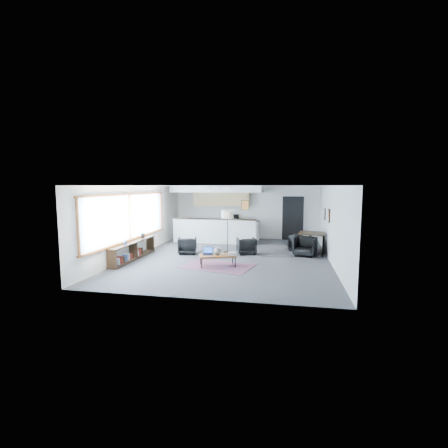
% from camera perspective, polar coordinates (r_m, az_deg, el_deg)
% --- Properties ---
extents(room, '(7.02, 9.02, 2.62)m').
position_cam_1_polar(room, '(11.71, 1.05, 0.38)').
color(room, '#464649').
rests_on(room, ground).
extents(window, '(0.10, 5.95, 1.66)m').
position_cam_1_polar(window, '(11.95, -16.31, 0.98)').
color(window, '#8CBFFF').
rests_on(window, room).
extents(console, '(0.35, 3.00, 0.80)m').
position_cam_1_polar(console, '(11.91, -15.76, -4.51)').
color(console, black).
rests_on(console, floor).
extents(kitchenette, '(4.20, 1.96, 2.60)m').
position_cam_1_polar(kitchenette, '(15.56, -0.93, 2.22)').
color(kitchenette, white).
rests_on(kitchenette, floor).
extents(doorway, '(1.10, 0.12, 2.15)m').
position_cam_1_polar(doorway, '(15.96, 12.00, 1.10)').
color(doorway, black).
rests_on(doorway, room).
extents(track_light, '(1.60, 0.07, 0.15)m').
position_cam_1_polar(track_light, '(13.91, 0.24, 6.44)').
color(track_light, silver).
rests_on(track_light, room).
extents(wall_art_lower, '(0.03, 0.38, 0.48)m').
position_cam_1_polar(wall_art_lower, '(12.00, 17.95, 1.40)').
color(wall_art_lower, black).
rests_on(wall_art_lower, room).
extents(wall_art_upper, '(0.03, 0.34, 0.44)m').
position_cam_1_polar(wall_art_upper, '(13.29, 17.28, 1.69)').
color(wall_art_upper, black).
rests_on(wall_art_upper, room).
extents(kilim_rug, '(2.48, 1.96, 0.01)m').
position_cam_1_polar(kilim_rug, '(10.60, -1.12, -7.40)').
color(kilim_rug, '#673A50').
rests_on(kilim_rug, floor).
extents(coffee_table, '(1.30, 0.97, 0.38)m').
position_cam_1_polar(coffee_table, '(10.53, -1.12, -5.58)').
color(coffee_table, brown).
rests_on(coffee_table, floor).
extents(laptop, '(0.35, 0.30, 0.23)m').
position_cam_1_polar(laptop, '(10.63, -2.85, -4.95)').
color(laptop, black).
rests_on(laptop, coffee_table).
extents(ceramic_pot, '(0.25, 0.25, 0.25)m').
position_cam_1_polar(ceramic_pot, '(10.49, -1.14, -4.76)').
color(ceramic_pot, gray).
rests_on(ceramic_pot, coffee_table).
extents(book_stack, '(0.31, 0.26, 0.09)m').
position_cam_1_polar(book_stack, '(10.51, 1.52, -5.22)').
color(book_stack, silver).
rests_on(book_stack, coffee_table).
extents(coaster, '(0.10, 0.10, 0.01)m').
position_cam_1_polar(coaster, '(10.26, -1.07, -5.72)').
color(coaster, '#E5590C').
rests_on(coaster, coffee_table).
extents(armchair_left, '(0.81, 0.78, 0.70)m').
position_cam_1_polar(armchair_left, '(12.53, -6.46, -3.65)').
color(armchair_left, black).
rests_on(armchair_left, floor).
extents(armchair_right, '(0.84, 0.81, 0.70)m').
position_cam_1_polar(armchair_right, '(12.42, 3.96, -3.71)').
color(armchair_right, black).
rests_on(armchair_right, floor).
extents(floor_lamp, '(0.49, 0.49, 1.65)m').
position_cam_1_polar(floor_lamp, '(12.61, 0.62, 1.45)').
color(floor_lamp, black).
rests_on(floor_lamp, floor).
extents(dining_table, '(1.10, 1.10, 0.82)m').
position_cam_1_polar(dining_table, '(12.82, 15.20, -1.80)').
color(dining_table, black).
rests_on(dining_table, floor).
extents(dining_chair_near, '(0.78, 0.75, 0.67)m').
position_cam_1_polar(dining_chair_near, '(12.46, 14.07, -3.93)').
color(dining_chair_near, black).
rests_on(dining_chair_near, floor).
extents(dining_chair_far, '(0.78, 0.76, 0.62)m').
position_cam_1_polar(dining_chair_far, '(13.31, 13.20, -3.35)').
color(dining_chair_far, black).
rests_on(dining_chair_far, floor).
extents(microwave, '(0.54, 0.35, 0.34)m').
position_cam_1_polar(microwave, '(15.90, 1.58, 1.32)').
color(microwave, black).
rests_on(microwave, kitchenette).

